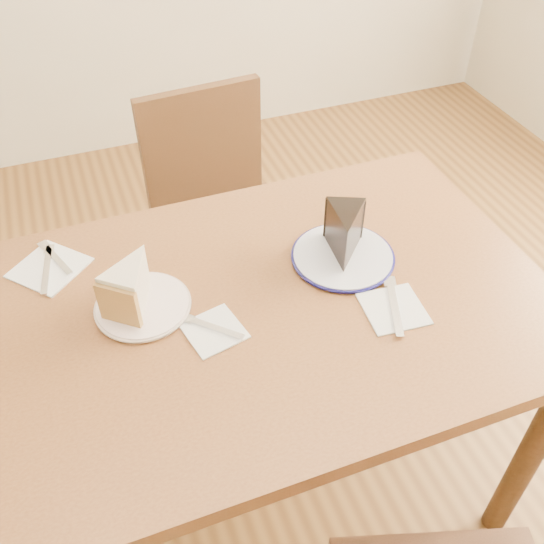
{
  "coord_description": "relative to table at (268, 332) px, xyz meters",
  "views": [
    {
      "loc": [
        -0.3,
        -0.83,
        1.66
      ],
      "look_at": [
        0.02,
        0.03,
        0.8
      ],
      "focal_mm": 40.0,
      "sensor_mm": 36.0,
      "label": 1
    }
  ],
  "objects": [
    {
      "name": "napkin_spare",
      "position": [
        -0.42,
        0.26,
        0.1
      ],
      "size": [
        0.2,
        0.2,
        0.0
      ],
      "primitive_type": "cube",
      "rotation": [
        0.0,
        0.0,
        0.74
      ],
      "color": "white",
      "rests_on": "table"
    },
    {
      "name": "plate_navy",
      "position": [
        0.2,
        0.06,
        0.1
      ],
      "size": [
        0.22,
        0.22,
        0.01
      ],
      "primitive_type": "cylinder",
      "color": "white",
      "rests_on": "table"
    },
    {
      "name": "fork_spare",
      "position": [
        -0.4,
        0.29,
        0.1
      ],
      "size": [
        0.06,
        0.14,
        0.0
      ],
      "primitive_type": "cube",
      "rotation": [
        0.0,
        0.0,
        0.36
      ],
      "color": "silver",
      "rests_on": "napkin_spare"
    },
    {
      "name": "carrot_cake",
      "position": [
        -0.26,
        0.09,
        0.16
      ],
      "size": [
        0.14,
        0.15,
        0.09
      ],
      "primitive_type": null,
      "rotation": [
        0.0,
        0.0,
        -0.68
      ],
      "color": "beige",
      "rests_on": "plate_cream"
    },
    {
      "name": "table",
      "position": [
        0.0,
        0.0,
        0.0
      ],
      "size": [
        1.2,
        0.8,
        0.75
      ],
      "color": "#4A2914",
      "rests_on": "ground"
    },
    {
      "name": "fork_cream",
      "position": [
        -0.13,
        -0.04,
        0.1
      ],
      "size": [
        0.11,
        0.11,
        0.0
      ],
      "primitive_type": "cube",
      "rotation": [
        0.0,
        0.0,
        0.8
      ],
      "color": "silver",
      "rests_on": "napkin_cream"
    },
    {
      "name": "napkin_cream",
      "position": [
        -0.13,
        -0.04,
        0.1
      ],
      "size": [
        0.13,
        0.13,
        0.0
      ],
      "primitive_type": "cube",
      "rotation": [
        0.0,
        0.0,
        0.21
      ],
      "color": "white",
      "rests_on": "table"
    },
    {
      "name": "plate_cream",
      "position": [
        -0.25,
        0.07,
        0.1
      ],
      "size": [
        0.19,
        0.19,
        0.01
      ],
      "primitive_type": "cylinder",
      "color": "white",
      "rests_on": "table"
    },
    {
      "name": "knife_navy",
      "position": [
        0.24,
        -0.11,
        0.1
      ],
      "size": [
        0.08,
        0.16,
        0.0
      ],
      "primitive_type": "cube",
      "rotation": [
        0.0,
        0.0,
        -0.37
      ],
      "color": "silver",
      "rests_on": "napkin_navy"
    },
    {
      "name": "chair_far",
      "position": [
        0.07,
        0.58,
        -0.16
      ],
      "size": [
        0.47,
        0.47,
        0.89
      ],
      "rotation": [
        0.0,
        0.0,
        3.22
      ],
      "color": "black",
      "rests_on": "ground"
    },
    {
      "name": "ground",
      "position": [
        0.0,
        0.0,
        -0.65
      ],
      "size": [
        4.0,
        4.0,
        0.0
      ],
      "primitive_type": "plane",
      "color": "#452A12",
      "rests_on": "ground"
    },
    {
      "name": "chocolate_cake",
      "position": [
        0.2,
        0.07,
        0.16
      ],
      "size": [
        0.13,
        0.15,
        0.1
      ],
      "primitive_type": null,
      "rotation": [
        0.0,
        0.0,
        2.72
      ],
      "color": "black",
      "rests_on": "plate_navy"
    },
    {
      "name": "napkin_navy",
      "position": [
        0.23,
        -0.12,
        0.1
      ],
      "size": [
        0.13,
        0.13,
        0.0
      ],
      "primitive_type": "cube",
      "rotation": [
        0.0,
        0.0,
        -0.08
      ],
      "color": "white",
      "rests_on": "table"
    },
    {
      "name": "knife_spare",
      "position": [
        -0.42,
        0.25,
        0.1
      ],
      "size": [
        0.04,
        0.16,
        0.0
      ],
      "primitive_type": "cube",
      "rotation": [
        0.0,
        0.0,
        -0.17
      ],
      "color": "silver",
      "rests_on": "napkin_spare"
    }
  ]
}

